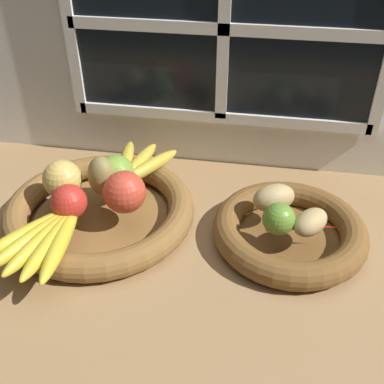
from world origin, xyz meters
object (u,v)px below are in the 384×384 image
at_px(pear_brown, 102,176).
at_px(potato_small, 311,223).
at_px(fruit_bowl_left, 100,211).
at_px(banana_bunch_front, 44,238).
at_px(apple_red_front, 69,202).
at_px(chili_pepper, 302,227).
at_px(apple_green_back, 116,173).
at_px(potato_oblong, 274,198).
at_px(apple_red_right, 124,192).
at_px(fruit_bowl_right, 289,231).
at_px(apple_golden_left, 62,179).
at_px(banana_bunch_back, 137,164).
at_px(lime_near, 279,219).

height_order(pear_brown, potato_small, pear_brown).
distance_m(fruit_bowl_left, banana_bunch_front, 0.15).
xyz_separation_m(pear_brown, potato_small, (0.39, -0.05, -0.02)).
relative_size(apple_red_front, chili_pepper, 0.52).
distance_m(apple_green_back, chili_pepper, 0.37).
bearing_deg(fruit_bowl_left, apple_green_back, 61.86).
bearing_deg(potato_small, fruit_bowl_left, 175.60).
distance_m(potato_oblong, chili_pepper, 0.08).
height_order(apple_red_right, chili_pepper, apple_red_right).
height_order(fruit_bowl_right, chili_pepper, chili_pepper).
bearing_deg(fruit_bowl_left, apple_golden_left, 176.54).
xyz_separation_m(fruit_bowl_right, pear_brown, (-0.36, 0.02, 0.07)).
bearing_deg(pear_brown, apple_red_right, -36.28).
xyz_separation_m(apple_golden_left, banana_bunch_back, (0.11, 0.11, -0.02)).
bearing_deg(apple_red_front, fruit_bowl_right, 8.17).
height_order(fruit_bowl_right, banana_bunch_back, banana_bunch_back).
distance_m(apple_red_right, pear_brown, 0.07).
bearing_deg(banana_bunch_back, chili_pepper, -23.17).
distance_m(fruit_bowl_right, chili_pepper, 0.05).
height_order(fruit_bowl_right, pear_brown, pear_brown).
bearing_deg(potato_oblong, lime_near, -81.35).
bearing_deg(fruit_bowl_left, fruit_bowl_right, 0.00).
distance_m(fruit_bowl_left, apple_red_front, 0.09).
relative_size(apple_red_right, apple_golden_left, 1.06).
xyz_separation_m(apple_green_back, apple_red_right, (0.04, -0.06, 0.00)).
height_order(apple_green_back, potato_oblong, apple_green_back).
height_order(apple_red_right, banana_bunch_front, apple_red_right).
relative_size(fruit_bowl_right, lime_near, 4.98).
relative_size(apple_red_right, potato_oblong, 0.98).
xyz_separation_m(potato_small, chili_pepper, (-0.01, 0.00, -0.01)).
distance_m(apple_golden_left, potato_oblong, 0.40).
distance_m(banana_bunch_front, banana_bunch_back, 0.27).
xyz_separation_m(apple_green_back, banana_bunch_front, (-0.07, -0.18, -0.02)).
height_order(potato_small, chili_pepper, potato_small).
bearing_deg(pear_brown, potato_small, -7.54).
height_order(apple_green_back, potato_small, apple_green_back).
relative_size(potato_small, lime_near, 1.32).
bearing_deg(pear_brown, apple_golden_left, -166.94).
bearing_deg(chili_pepper, potato_small, -14.76).
relative_size(apple_red_front, banana_bunch_back, 0.37).
xyz_separation_m(apple_red_right, potato_oblong, (0.27, 0.05, -0.01)).
xyz_separation_m(fruit_bowl_right, apple_green_back, (-0.34, 0.04, 0.06)).
distance_m(fruit_bowl_left, chili_pepper, 0.38).
height_order(pear_brown, banana_bunch_front, pear_brown).
height_order(apple_green_back, chili_pepper, apple_green_back).
height_order(fruit_bowl_right, potato_small, potato_small).
bearing_deg(lime_near, apple_green_back, 165.52).
bearing_deg(potato_small, apple_red_right, 178.21).
height_order(fruit_bowl_left, chili_pepper, chili_pepper).
relative_size(lime_near, chili_pepper, 0.45).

